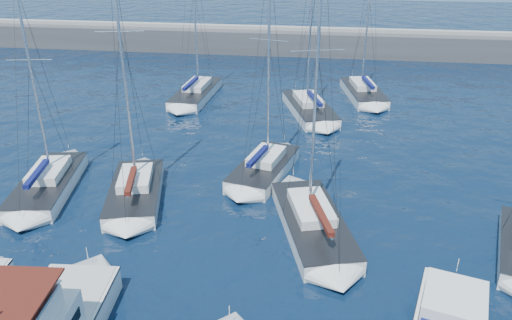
# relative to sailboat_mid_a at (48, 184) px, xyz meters

# --- Properties ---
(ground) EXTENTS (220.00, 220.00, 0.00)m
(ground) POSITION_rel_sailboat_mid_a_xyz_m (13.11, -9.63, -0.51)
(ground) COLOR black
(ground) RESTS_ON ground
(breakwater) EXTENTS (160.00, 6.00, 4.45)m
(breakwater) POSITION_rel_sailboat_mid_a_xyz_m (13.11, 42.37, 0.55)
(breakwater) COLOR #424244
(breakwater) RESTS_ON ground
(sailboat_mid_a) EXTENTS (4.58, 8.61, 13.47)m
(sailboat_mid_a) POSITION_rel_sailboat_mid_a_xyz_m (0.00, 0.00, 0.00)
(sailboat_mid_a) COLOR silver
(sailboat_mid_a) RESTS_ON ground
(sailboat_mid_b) EXTENTS (4.83, 8.12, 16.60)m
(sailboat_mid_b) POSITION_rel_sailboat_mid_a_xyz_m (6.00, -0.18, 0.05)
(sailboat_mid_b) COLOR silver
(sailboat_mid_b) RESTS_ON ground
(sailboat_mid_c) EXTENTS (4.55, 7.74, 14.68)m
(sailboat_mid_c) POSITION_rel_sailboat_mid_a_xyz_m (13.60, 4.32, 0.03)
(sailboat_mid_c) COLOR silver
(sailboat_mid_c) RESTS_ON ground
(sailboat_mid_d) EXTENTS (5.53, 9.28, 16.15)m
(sailboat_mid_d) POSITION_rel_sailboat_mid_a_xyz_m (17.21, -2.32, 0.02)
(sailboat_mid_d) COLOR silver
(sailboat_mid_d) RESTS_ON ground
(sailboat_back_a) EXTENTS (3.49, 9.39, 16.63)m
(sailboat_back_a) POSITION_rel_sailboat_mid_a_xyz_m (4.60, 20.52, 0.03)
(sailboat_back_a) COLOR silver
(sailboat_back_a) RESTS_ON ground
(sailboat_back_b) EXTENTS (5.77, 9.51, 15.57)m
(sailboat_back_b) POSITION_rel_sailboat_mid_a_xyz_m (16.10, 17.42, 0.01)
(sailboat_back_b) COLOR silver
(sailboat_back_b) RESTS_ON ground
(sailboat_back_c) EXTENTS (4.63, 8.94, 15.15)m
(sailboat_back_c) POSITION_rel_sailboat_mid_a_xyz_m (21.26, 23.16, 0.02)
(sailboat_back_c) COLOR silver
(sailboat_back_c) RESTS_ON ground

